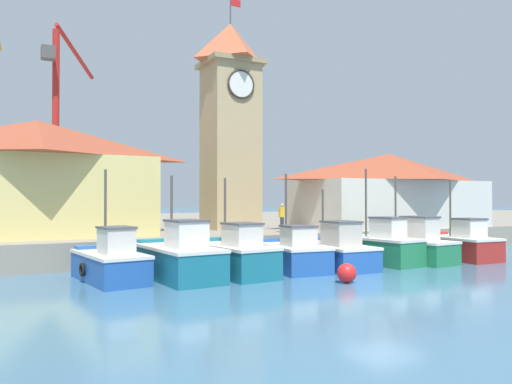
% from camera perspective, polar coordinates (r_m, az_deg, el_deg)
% --- Properties ---
extents(ground_plane, '(300.00, 300.00, 0.00)m').
position_cam_1_polar(ground_plane, '(18.89, 14.14, -10.30)').
color(ground_plane, teal).
extents(quay_wharf, '(120.00, 40.00, 1.24)m').
position_cam_1_polar(quay_wharf, '(44.39, -10.84, -3.99)').
color(quay_wharf, gray).
rests_on(quay_wharf, ground).
extents(fishing_boat_far_left, '(2.40, 4.48, 4.27)m').
position_cam_1_polar(fishing_boat_far_left, '(19.83, -16.34, -7.73)').
color(fishing_boat_far_left, '#2356A8').
rests_on(fishing_boat_far_left, ground).
extents(fishing_boat_left_outer, '(2.51, 5.09, 4.07)m').
position_cam_1_polar(fishing_boat_left_outer, '(19.84, -8.90, -7.49)').
color(fishing_boat_left_outer, '#196B7F').
rests_on(fishing_boat_left_outer, ground).
extents(fishing_boat_left_inner, '(2.45, 4.78, 4.00)m').
position_cam_1_polar(fishing_boat_left_inner, '(20.58, -2.71, -7.35)').
color(fishing_boat_left_inner, '#196B7F').
rests_on(fishing_boat_left_inner, ground).
extents(fishing_boat_mid_left, '(2.32, 4.21, 4.24)m').
position_cam_1_polar(fishing_boat_mid_left, '(21.99, 4.07, -7.10)').
color(fishing_boat_mid_left, '#2356A8').
rests_on(fishing_boat_mid_left, ground).
extents(fishing_boat_center, '(2.25, 5.01, 3.57)m').
position_cam_1_polar(fishing_boat_center, '(23.15, 8.59, -6.76)').
color(fishing_boat_center, '#2356A8').
rests_on(fishing_boat_center, ground).
extents(fishing_boat_mid_right, '(2.44, 4.89, 4.62)m').
position_cam_1_polar(fishing_boat_mid_right, '(24.99, 13.53, -6.10)').
color(fishing_boat_mid_right, '#237A4C').
rests_on(fishing_boat_mid_right, ground).
extents(fishing_boat_right_inner, '(2.41, 5.29, 4.28)m').
position_cam_1_polar(fishing_boat_right_inner, '(26.18, 16.87, -5.94)').
color(fishing_boat_right_inner, '#237A4C').
rests_on(fishing_boat_right_inner, ground).
extents(fishing_boat_right_outer, '(2.22, 4.27, 4.11)m').
position_cam_1_polar(fishing_boat_right_outer, '(27.92, 22.17, -5.61)').
color(fishing_boat_right_outer, '#AD2823').
rests_on(fishing_boat_right_outer, ground).
extents(clock_tower, '(3.50, 3.50, 14.55)m').
position_cam_1_polar(clock_tower, '(31.71, -2.95, 8.24)').
color(clock_tower, tan).
rests_on(clock_tower, quay_wharf).
extents(warehouse_left, '(11.38, 6.84, 5.88)m').
position_cam_1_polar(warehouse_left, '(27.70, -23.71, 1.60)').
color(warehouse_left, '#E5D17A').
rests_on(warehouse_left, quay_wharf).
extents(warehouse_right, '(12.87, 6.50, 4.90)m').
position_cam_1_polar(warehouse_right, '(34.71, 15.03, 0.29)').
color(warehouse_right, silver).
rests_on(warehouse_right, quay_wharf).
extents(port_crane_near, '(5.06, 7.95, 16.04)m').
position_cam_1_polar(port_crane_near, '(43.22, -21.81, 4.77)').
color(port_crane_near, maroon).
rests_on(port_crane_near, quay_wharf).
extents(mooring_buoy, '(0.73, 0.73, 0.73)m').
position_cam_1_polar(mooring_buoy, '(19.09, 10.32, -9.10)').
color(mooring_buoy, red).
rests_on(mooring_buoy, ground).
extents(dock_worker_near_tower, '(0.34, 0.22, 1.62)m').
position_cam_1_polar(dock_worker_near_tower, '(28.08, 3.00, -2.89)').
color(dock_worker_near_tower, '#33333D').
rests_on(dock_worker_near_tower, quay_wharf).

